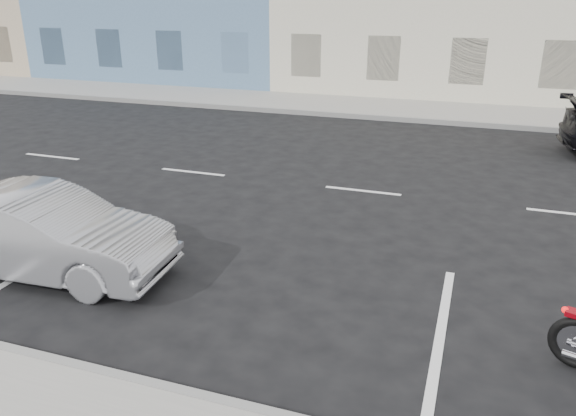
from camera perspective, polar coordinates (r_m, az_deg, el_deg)
name	(u,v)px	position (r m, az deg, el deg)	size (l,w,h in m)	color
ground	(462,202)	(11.69, 17.24, 0.60)	(120.00, 120.00, 0.00)	black
sidewalk_far	(332,105)	(20.73, 4.46, 10.41)	(80.00, 3.40, 0.15)	gray
curb_far	(319,114)	(19.12, 3.13, 9.55)	(80.00, 0.12, 0.16)	gray
sedan_silver	(43,233)	(8.90, -23.67, -2.38)	(1.33, 3.82, 1.26)	#999AA0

